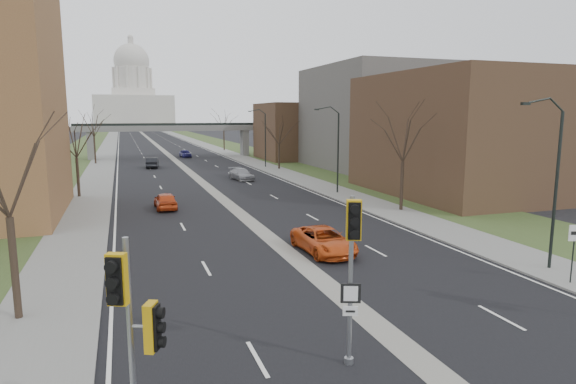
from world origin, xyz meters
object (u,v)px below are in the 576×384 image
speed_limit_sign (574,243)px  car_left_near (165,201)px  signal_pole_median (352,252)px  car_right_mid (241,174)px  car_right_near (324,240)px  signal_pole_left (134,317)px  car_right_far (185,153)px  car_left_far (153,163)px

speed_limit_sign → car_left_near: bearing=145.3°
signal_pole_median → car_right_mid: size_ratio=1.13×
car_right_near → car_right_mid: 32.76m
signal_pole_left → car_right_near: (10.79, 14.19, -2.70)m
car_left_near → car_right_near: bearing=113.3°
car_left_near → car_right_near: 18.18m
signal_pole_left → car_right_near: bearing=77.1°
car_right_far → signal_pole_median: bearing=-97.9°
car_left_near → car_right_far: bearing=-100.2°
signal_pole_left → car_right_far: (11.29, 81.70, -2.69)m
signal_pole_left → signal_pole_median: (6.41, 1.89, 0.41)m
signal_pole_left → car_right_near: signal_pole_left is taller
car_right_far → car_right_mid: bearing=-90.4°
signal_pole_median → speed_limit_sign: 13.82m
car_left_near → car_left_far: 33.95m
speed_limit_sign → car_right_mid: size_ratio=0.57×
car_left_near → car_right_far: size_ratio=0.97×
car_right_near → signal_pole_median: bearing=-112.0°
speed_limit_sign → car_left_far: (-15.41, 59.30, -1.25)m
car_right_far → car_left_near: bearing=-103.4°
signal_pole_median → speed_limit_sign: signal_pole_median is taller
car_right_mid → speed_limit_sign: bearing=-89.3°
car_left_near → car_right_far: 51.61m
car_left_far → signal_pole_median: bearing=98.9°
car_left_near → car_right_near: (7.55, -16.53, 0.01)m
car_right_mid → signal_pole_left: bearing=-113.8°
speed_limit_sign → car_right_near: (-8.87, 8.84, -1.31)m
speed_limit_sign → signal_pole_median: bearing=-143.0°
signal_pole_median → car_left_far: 62.88m
speed_limit_sign → car_right_far: size_ratio=0.64×
car_left_far → car_right_near: (6.54, -50.47, -0.06)m
car_left_far → car_right_near: 50.89m
speed_limit_sign → car_right_near: bearing=157.5°
signal_pole_median → car_right_far: bearing=107.1°
car_right_near → car_right_mid: (2.98, 32.63, -0.02)m
car_left_far → car_right_near: size_ratio=0.91×
signal_pole_left → car_left_near: (3.24, 30.72, -2.71)m
signal_pole_median → car_left_far: signal_pole_median is taller
car_right_near → car_left_far: bearing=95.0°
speed_limit_sign → car_right_near: speed_limit_sign is taller
car_left_near → car_right_mid: (10.53, 16.09, -0.01)m
signal_pole_median → car_left_near: (-3.17, 28.83, -3.11)m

